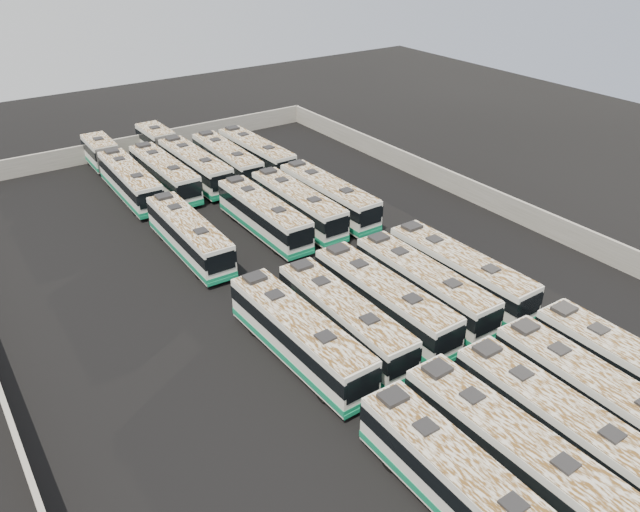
{
  "coord_description": "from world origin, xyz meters",
  "views": [
    {
      "loc": [
        -22.6,
        -35.03,
        25.68
      ],
      "look_at": [
        1.76,
        0.59,
        1.6
      ],
      "focal_mm": 35.0,
      "sensor_mm": 36.0,
      "label": 1
    }
  ],
  "objects": [
    {
      "name": "bus_midback_center",
      "position": [
        1.65,
        9.37,
        1.82
      ],
      "size": [
        2.74,
        12.62,
        3.55
      ],
      "rotation": [
        0.0,
        0.0,
        -0.01
      ],
      "color": "silver",
      "rests_on": "ground"
    },
    {
      "name": "bus_back_left",
      "position": [
        -1.89,
        23.67,
        1.82
      ],
      "size": [
        2.81,
        12.65,
        3.56
      ],
      "rotation": [
        0.0,
        0.0,
        0.01
      ],
      "color": "silver",
      "rests_on": "ground"
    },
    {
      "name": "bus_back_far_right",
      "position": [
        8.87,
        23.58,
        1.81
      ],
      "size": [
        2.96,
        12.65,
        3.55
      ],
      "rotation": [
        0.0,
        0.0,
        0.02
      ],
      "color": "silver",
      "rests_on": "ground"
    },
    {
      "name": "bus_midback_right",
      "position": [
        5.31,
        9.44,
        1.82
      ],
      "size": [
        2.73,
        12.64,
        3.56
      ],
      "rotation": [
        0.0,
        0.0,
        -0.0
      ],
      "color": "silver",
      "rests_on": "ground"
    },
    {
      "name": "perimeter_wall",
      "position": [
        0.0,
        0.0,
        1.1
      ],
      "size": [
        45.2,
        73.2,
        2.2
      ],
      "color": "slate",
      "rests_on": "ground"
    },
    {
      "name": "ground",
      "position": [
        0.0,
        0.0,
        0.0
      ],
      "size": [
        140.0,
        140.0,
        0.0
      ],
      "primitive_type": "plane",
      "color": "black",
      "rests_on": "ground"
    },
    {
      "name": "bus_back_far_left",
      "position": [
        -5.41,
        27.12,
        1.81
      ],
      "size": [
        3.12,
        19.57,
        3.54
      ],
      "rotation": [
        0.0,
        0.0,
        -0.02
      ],
      "color": "silver",
      "rests_on": "ground"
    },
    {
      "name": "bus_midfront_far_left",
      "position": [
        -5.48,
        -7.64,
        1.87
      ],
      "size": [
        3.04,
        13.04,
        3.66
      ],
      "rotation": [
        0.0,
        0.0,
        0.02
      ],
      "color": "silver",
      "rests_on": "ground"
    },
    {
      "name": "bus_front_far_right",
      "position": [
        8.83,
        -21.85,
        1.82
      ],
      "size": [
        2.74,
        12.62,
        3.55
      ],
      "rotation": [
        0.0,
        0.0,
        -0.01
      ],
      "color": "silver",
      "rests_on": "ground"
    },
    {
      "name": "bus_midback_far_right",
      "position": [
        8.75,
        9.42,
        1.84
      ],
      "size": [
        2.91,
        12.84,
        3.61
      ],
      "rotation": [
        0.0,
        0.0,
        0.02
      ],
      "color": "silver",
      "rests_on": "ground"
    },
    {
      "name": "bus_midback_far_left",
      "position": [
        -5.47,
        9.45,
        1.81
      ],
      "size": [
        2.89,
        12.63,
        3.55
      ],
      "rotation": [
        0.0,
        0.0,
        -0.02
      ],
      "color": "silver",
      "rests_on": "ground"
    },
    {
      "name": "bus_midfront_right",
      "position": [
        5.29,
        -7.53,
        1.82
      ],
      "size": [
        2.72,
        12.63,
        3.56
      ],
      "rotation": [
        0.0,
        0.0,
        -0.0
      ],
      "color": "silver",
      "rests_on": "ground"
    },
    {
      "name": "bus_front_left",
      "position": [
        -1.92,
        -21.83,
        1.86
      ],
      "size": [
        3.03,
        12.98,
        3.64
      ],
      "rotation": [
        0.0,
        0.0,
        0.02
      ],
      "color": "silver",
      "rests_on": "ground"
    },
    {
      "name": "bus_back_right",
      "position": [
        5.28,
        23.65,
        1.81
      ],
      "size": [
        2.98,
        12.62,
        3.54
      ],
      "rotation": [
        0.0,
        0.0,
        -0.03
      ],
      "color": "silver",
      "rests_on": "ground"
    },
    {
      "name": "bus_front_center",
      "position": [
        1.65,
        -21.97,
        1.83
      ],
      "size": [
        2.68,
        12.67,
        3.57
      ],
      "rotation": [
        0.0,
        0.0,
        0.0
      ],
      "color": "silver",
      "rests_on": "ground"
    },
    {
      "name": "bus_midfront_far_right",
      "position": [
        8.79,
        -7.69,
        1.85
      ],
      "size": [
        3.01,
        12.89,
        3.62
      ],
      "rotation": [
        0.0,
        0.0,
        0.02
      ],
      "color": "silver",
      "rests_on": "ground"
    },
    {
      "name": "bus_back_center",
      "position": [
        1.53,
        27.22,
        1.84
      ],
      "size": [
        3.04,
        19.86,
        3.6
      ],
      "rotation": [
        0.0,
        0.0,
        0.02
      ],
      "color": "silver",
      "rests_on": "ground"
    },
    {
      "name": "bus_midfront_center",
      "position": [
        1.63,
        -7.44,
        1.85
      ],
      "size": [
        2.89,
        12.89,
        3.62
      ],
      "rotation": [
        0.0,
        0.0,
        0.01
      ],
      "color": "silver",
      "rests_on": "ground"
    },
    {
      "name": "bus_midfront_left",
      "position": [
        -1.96,
        -7.65,
        1.8
      ],
      "size": [
        2.81,
        12.52,
        3.52
      ],
      "rotation": [
        0.0,
        0.0,
        -0.01
      ],
      "color": "silver",
      "rests_on": "ground"
    },
    {
      "name": "bus_front_right",
      "position": [
        5.15,
        -21.77,
        1.82
      ],
      "size": [
        2.89,
        12.68,
        3.56
      ],
      "rotation": [
        0.0,
        0.0,
        -0.02
      ],
      "color": "silver",
      "rests_on": "ground"
    },
    {
      "name": "bus_front_far_left",
      "position": [
        -5.5,
        -22.01,
        1.82
      ],
      "size": [
        2.75,
        12.67,
        3.57
      ],
      "rotation": [
        0.0,
        0.0,
        -0.01
      ],
      "color": "silver",
      "rests_on": "ground"
    }
  ]
}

